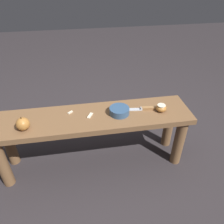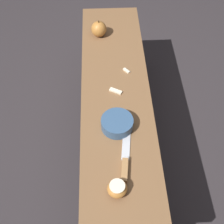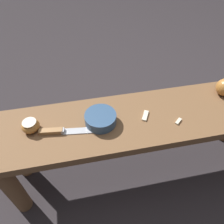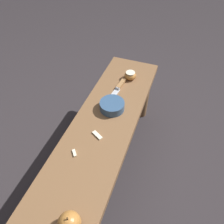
{
  "view_description": "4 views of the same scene",
  "coord_description": "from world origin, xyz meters",
  "px_view_note": "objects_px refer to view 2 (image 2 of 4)",
  "views": [
    {
      "loc": [
        0.06,
        1.21,
        1.34
      ],
      "look_at": [
        -0.13,
        0.02,
        0.49
      ],
      "focal_mm": 35.0,
      "sensor_mm": 36.0,
      "label": 1
    },
    {
      "loc": [
        -0.97,
        0.06,
        1.55
      ],
      "look_at": [
        -0.13,
        0.02,
        0.49
      ],
      "focal_mm": 50.0,
      "sensor_mm": 36.0,
      "label": 2
    },
    {
      "loc": [
        -0.26,
        -0.62,
        1.19
      ],
      "look_at": [
        -0.13,
        0.02,
        0.49
      ],
      "focal_mm": 35.0,
      "sensor_mm": 36.0,
      "label": 3
    },
    {
      "loc": [
        0.61,
        0.3,
        1.33
      ],
      "look_at": [
        -0.13,
        0.02,
        0.49
      ],
      "focal_mm": 35.0,
      "sensor_mm": 36.0,
      "label": 4
    }
  ],
  "objects_px": {
    "wooden_bench": "(116,107)",
    "apple_cut": "(117,188)",
    "knife": "(125,162)",
    "apple_whole": "(99,29)",
    "bowl": "(117,123)"
  },
  "relations": [
    {
      "from": "bowl",
      "to": "knife",
      "type": "bearing_deg",
      "value": -172.88
    },
    {
      "from": "apple_cut",
      "to": "bowl",
      "type": "height_order",
      "value": "apple_cut"
    },
    {
      "from": "knife",
      "to": "apple_cut",
      "type": "distance_m",
      "value": 0.13
    },
    {
      "from": "knife",
      "to": "apple_cut",
      "type": "xyz_separation_m",
      "value": [
        -0.12,
        0.04,
        0.02
      ]
    },
    {
      "from": "apple_whole",
      "to": "bowl",
      "type": "relative_size",
      "value": 0.69
    },
    {
      "from": "wooden_bench",
      "to": "knife",
      "type": "relative_size",
      "value": 5.42
    },
    {
      "from": "apple_whole",
      "to": "apple_cut",
      "type": "bearing_deg",
      "value": -176.98
    },
    {
      "from": "bowl",
      "to": "apple_cut",
      "type": "bearing_deg",
      "value": 176.81
    },
    {
      "from": "wooden_bench",
      "to": "knife",
      "type": "bearing_deg",
      "value": -177.35
    },
    {
      "from": "wooden_bench",
      "to": "bowl",
      "type": "relative_size",
      "value": 10.03
    },
    {
      "from": "wooden_bench",
      "to": "apple_cut",
      "type": "bearing_deg",
      "value": 177.46
    },
    {
      "from": "wooden_bench",
      "to": "bowl",
      "type": "bearing_deg",
      "value": 178.46
    },
    {
      "from": "knife",
      "to": "apple_cut",
      "type": "bearing_deg",
      "value": 169.15
    },
    {
      "from": "wooden_bench",
      "to": "bowl",
      "type": "xyz_separation_m",
      "value": [
        -0.19,
        0.01,
        0.12
      ]
    },
    {
      "from": "apple_cut",
      "to": "apple_whole",
      "type": "bearing_deg",
      "value": 3.02
    }
  ]
}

